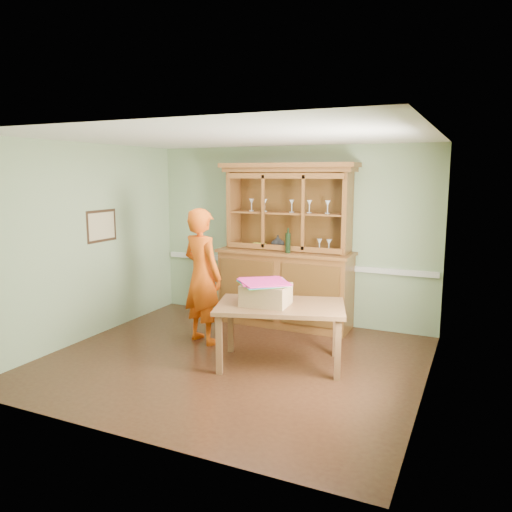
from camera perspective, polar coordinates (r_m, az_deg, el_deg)
The scene contains 14 objects.
floor at distance 6.30m, azimuth -2.73°, elevation -11.89°, with size 4.50×4.50×0.00m, color #442515.
ceiling at distance 5.88m, azimuth -2.95°, elevation 13.43°, with size 4.50×4.50×0.00m, color white.
wall_back at distance 7.75m, azimuth 4.00°, elevation 2.44°, with size 4.50×4.50×0.00m, color #89A279.
wall_left at distance 7.25m, azimuth -18.82°, elevation 1.48°, with size 4.00×4.00×0.00m, color #89A279.
wall_right at distance 5.31m, azimuth 19.26°, elevation -1.28°, with size 4.00×4.00×0.00m, color #89A279.
wall_front at distance 4.30m, azimuth -15.24°, elevation -3.50°, with size 4.50×4.50×0.00m, color #89A279.
chair_rail at distance 7.80m, azimuth 3.90°, elevation -0.86°, with size 4.41×0.05×0.08m, color silver.
framed_map at distance 7.43m, azimuth -17.20°, elevation 3.30°, with size 0.03×0.60×0.46m.
window_panel at distance 4.99m, azimuth 18.78°, elevation -0.16°, with size 0.03×0.96×1.36m.
china_hutch at distance 7.56m, azimuth 3.44°, elevation -1.54°, with size 2.08×0.69×2.44m.
dining_table at distance 5.98m, azimuth 2.81°, elevation -6.37°, with size 1.70×1.31×0.75m.
cardboard_box at distance 5.90m, azimuth 1.15°, elevation -4.43°, with size 0.53×0.43×0.25m, color #97774E.
kite_stack at distance 5.85m, azimuth 0.79°, elevation -3.07°, with size 0.72×0.72×0.04m.
person at distance 6.78m, azimuth -6.16°, elevation -2.29°, with size 0.67×0.44×1.84m, color #DD500E.
Camera 1 is at (2.71, -5.20, 2.28)m, focal length 35.00 mm.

